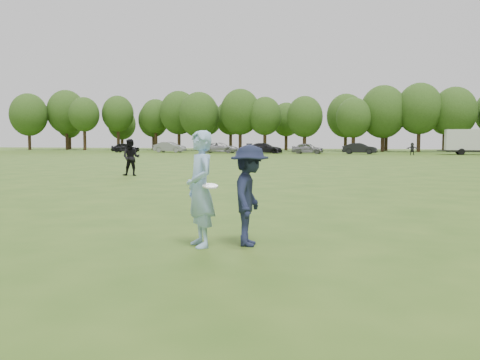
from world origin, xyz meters
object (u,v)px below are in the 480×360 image
at_px(player_far_a, 131,158).
at_px(car_c, 220,148).
at_px(thrower, 200,189).
at_px(car_b, 170,147).
at_px(defender, 250,195).
at_px(cargo_trailer, 479,141).
at_px(car_a, 125,148).
at_px(player_far_d, 412,149).
at_px(car_e, 308,148).
at_px(car_d, 265,148).
at_px(car_f, 360,149).

bearing_deg(player_far_a, car_c, 90.26).
relative_size(thrower, car_c, 0.38).
bearing_deg(car_c, player_far_a, -168.36).
bearing_deg(car_c, car_b, 83.67).
height_order(defender, car_b, defender).
height_order(car_b, cargo_trailer, cargo_trailer).
height_order(defender, car_a, defender).
bearing_deg(cargo_trailer, player_far_d, -156.50).
height_order(player_far_a, car_e, player_far_a).
relative_size(car_e, cargo_trailer, 0.47).
bearing_deg(car_d, defender, -162.64).
bearing_deg(car_e, defender, -169.41).
bearing_deg(car_e, thrower, -170.21).
bearing_deg(car_e, car_f, -83.38).
bearing_deg(thrower, player_far_a, 172.57).
xyz_separation_m(car_b, car_c, (8.20, -0.88, -0.05)).
bearing_deg(player_far_d, car_b, 168.31).
height_order(car_e, cargo_trailer, cargo_trailer).
xyz_separation_m(car_a, car_b, (6.77, 1.00, 0.08)).
distance_m(defender, cargo_trailer, 62.59).
bearing_deg(car_e, player_far_a, 179.80).
distance_m(car_b, car_d, 14.81).
height_order(car_d, car_f, car_f).
relative_size(car_d, car_f, 1.11).
relative_size(player_far_a, player_far_d, 1.24).
height_order(thrower, defender, thrower).
xyz_separation_m(player_far_d, car_c, (-25.89, 3.37, -0.03)).
relative_size(thrower, player_far_d, 1.32).
height_order(player_far_a, car_b, player_far_a).
bearing_deg(player_far_d, car_c, 168.01).
bearing_deg(player_far_a, player_far_d, 57.14).
distance_m(defender, car_d, 61.97).
bearing_deg(defender, car_b, 18.17).
bearing_deg(car_d, thrower, -163.43).
relative_size(defender, car_d, 0.36).
height_order(player_far_d, car_d, player_far_d).
bearing_deg(cargo_trailer, car_a, -179.64).
distance_m(thrower, cargo_trailer, 63.07).
bearing_deg(car_f, car_e, 99.63).
distance_m(thrower, car_e, 60.72).
height_order(car_b, car_e, car_b).
height_order(car_b, car_f, car_b).
bearing_deg(car_f, cargo_trailer, -81.19).
distance_m(thrower, defender, 0.88).
distance_m(defender, player_far_d, 57.70).
bearing_deg(defender, car_c, 11.79).
distance_m(car_c, car_f, 19.47).
distance_m(car_d, car_e, 6.06).
distance_m(defender, player_far_a, 18.47).
height_order(thrower, cargo_trailer, cargo_trailer).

